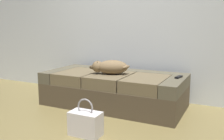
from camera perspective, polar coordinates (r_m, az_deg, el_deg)
name	(u,v)px	position (r m, az deg, el deg)	size (l,w,h in m)	color
ground_plane	(63,137)	(2.60, -11.07, -14.76)	(10.00, 10.00, 0.00)	olive
back_wall	(131,4)	(3.91, 4.38, 14.60)	(6.40, 0.10, 2.80)	silver
couch	(114,89)	(3.45, 0.38, -4.42)	(1.88, 0.88, 0.45)	#4D412F
dog_tan	(110,67)	(3.32, -0.50, 0.69)	(0.53, 0.37, 0.19)	olive
tv_remote	(179,77)	(3.19, 14.89, -1.54)	(0.04, 0.15, 0.02)	black
handbag	(86,123)	(2.57, -6.02, -11.88)	(0.32, 0.18, 0.38)	silver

